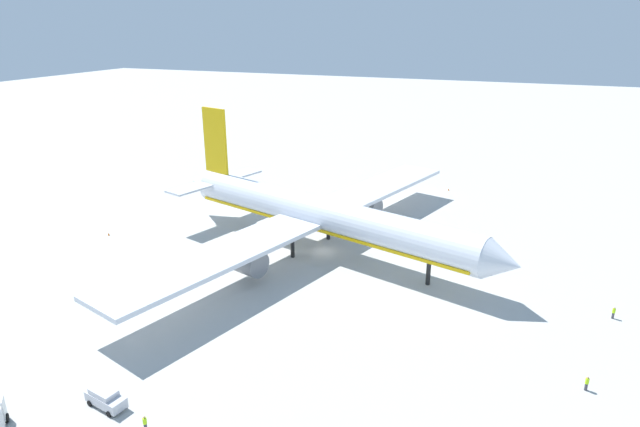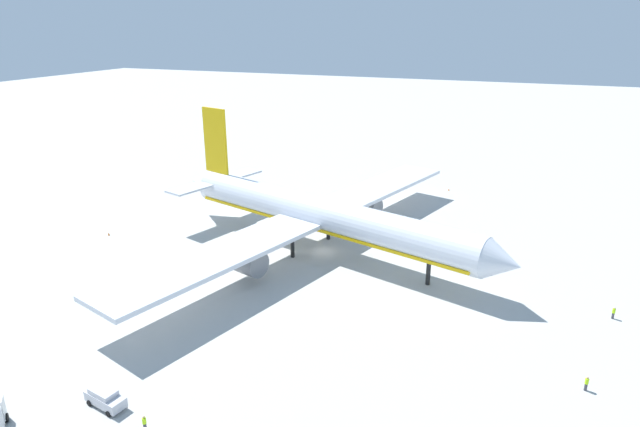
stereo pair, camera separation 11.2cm
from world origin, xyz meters
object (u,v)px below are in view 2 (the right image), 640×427
Objects in this scene: airliner at (318,215)px; traffic_cone_1 at (449,189)px; ground_worker_3 at (586,383)px; service_van at (105,398)px; traffic_cone_0 at (109,234)px; ground_worker_0 at (613,313)px; ground_worker_1 at (144,423)px.

airliner is 146.64× the size of traffic_cone_1.
service_van is at bearing -155.73° from ground_worker_3.
service_van is (-5.59, -45.88, -5.52)m from airliner.
traffic_cone_0 is at bearing 168.33° from ground_worker_3.
airliner reaches higher than service_van.
airliner reaches higher than traffic_cone_0.
airliner is at bearing 83.05° from service_van.
airliner reaches higher than ground_worker_3.
ground_worker_0 is 3.18× the size of traffic_cone_0.
ground_worker_1 is at bearing -89.31° from airliner.
ground_worker_1 is 55.77m from traffic_cone_0.
airliner is at bearing 11.74° from traffic_cone_0.
ground_worker_1 is (0.57, -47.32, -5.67)m from airliner.
traffic_cone_1 is at bearing 43.36° from traffic_cone_0.
traffic_cone_0 is (-33.51, 37.75, -0.76)m from service_van.
ground_worker_3 is 3.17× the size of traffic_cone_0.
traffic_cone_0 is at bearing 131.60° from service_van.
ground_worker_3 is 3.17× the size of traffic_cone_1.
ground_worker_0 is 3.18× the size of traffic_cone_1.
traffic_cone_1 is at bearing 69.92° from airliner.
traffic_cone_1 is at bearing 76.44° from service_van.
service_van is at bearing 166.81° from ground_worker_1.
ground_worker_1 is 3.17× the size of traffic_cone_1.
service_van is 50.48m from traffic_cone_0.
ground_worker_3 is (-4.45, -17.84, -0.00)m from ground_worker_0.
ground_worker_1 reaches higher than traffic_cone_1.
service_van is 6.33m from ground_worker_1.
ground_worker_1 is at bearing -150.99° from ground_worker_3.
ground_worker_0 reaches higher than ground_worker_3.
ground_worker_0 reaches higher than traffic_cone_0.
ground_worker_3 reaches higher than traffic_cone_1.
service_van is 51.44m from ground_worker_3.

